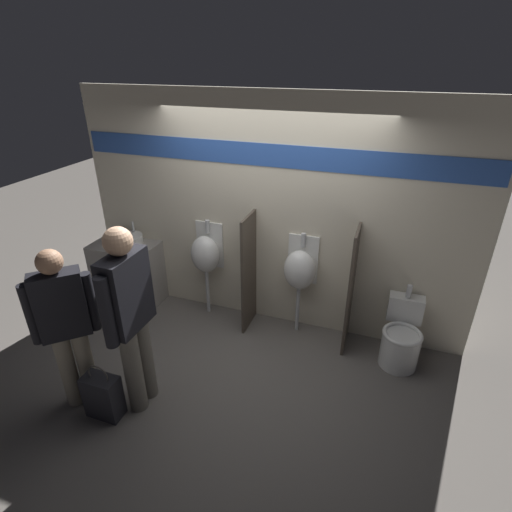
{
  "coord_description": "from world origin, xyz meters",
  "views": [
    {
      "loc": [
        1.28,
        -3.45,
        3.0
      ],
      "look_at": [
        0.0,
        0.17,
        1.05
      ],
      "focal_mm": 28.0,
      "sensor_mm": 36.0,
      "label": 1
    }
  ],
  "objects_px": {
    "cell_phone": "(135,250)",
    "sink_basin": "(129,239)",
    "toilet": "(401,340)",
    "shopping_bag": "(103,396)",
    "urinal_far": "(300,270)",
    "person_in_vest": "(130,314)",
    "person_with_lanyard": "(66,324)",
    "urinal_near_counter": "(206,254)"
  },
  "relations": [
    {
      "from": "cell_phone",
      "to": "sink_basin",
      "type": "bearing_deg",
      "value": 141.21
    },
    {
      "from": "toilet",
      "to": "shopping_bag",
      "type": "xyz_separation_m",
      "value": [
        -2.53,
        -1.66,
        -0.06
      ]
    },
    {
      "from": "urinal_far",
      "to": "person_in_vest",
      "type": "distance_m",
      "value": 1.94
    },
    {
      "from": "cell_phone",
      "to": "urinal_far",
      "type": "xyz_separation_m",
      "value": [
        2.03,
        0.23,
        -0.02
      ]
    },
    {
      "from": "cell_phone",
      "to": "person_in_vest",
      "type": "bearing_deg",
      "value": -56.01
    },
    {
      "from": "toilet",
      "to": "shopping_bag",
      "type": "distance_m",
      "value": 3.03
    },
    {
      "from": "person_with_lanyard",
      "to": "shopping_bag",
      "type": "relative_size",
      "value": 2.78
    },
    {
      "from": "urinal_far",
      "to": "toilet",
      "type": "xyz_separation_m",
      "value": [
        1.18,
        -0.18,
        -0.54
      ]
    },
    {
      "from": "cell_phone",
      "to": "shopping_bag",
      "type": "height_order",
      "value": "cell_phone"
    },
    {
      "from": "cell_phone",
      "to": "urinal_near_counter",
      "type": "xyz_separation_m",
      "value": [
        0.85,
        0.23,
        -0.02
      ]
    },
    {
      "from": "urinal_near_counter",
      "to": "person_in_vest",
      "type": "relative_size",
      "value": 0.68
    },
    {
      "from": "person_with_lanyard",
      "to": "urinal_far",
      "type": "bearing_deg",
      "value": 2.91
    },
    {
      "from": "person_in_vest",
      "to": "person_with_lanyard",
      "type": "height_order",
      "value": "person_in_vest"
    },
    {
      "from": "urinal_far",
      "to": "person_with_lanyard",
      "type": "relative_size",
      "value": 0.77
    },
    {
      "from": "toilet",
      "to": "person_in_vest",
      "type": "xyz_separation_m",
      "value": [
        -2.29,
        -1.4,
        0.72
      ]
    },
    {
      "from": "person_with_lanyard",
      "to": "cell_phone",
      "type": "bearing_deg",
      "value": 59.43
    },
    {
      "from": "person_with_lanyard",
      "to": "shopping_bag",
      "type": "distance_m",
      "value": 0.74
    },
    {
      "from": "shopping_bag",
      "to": "urinal_far",
      "type": "bearing_deg",
      "value": 53.72
    },
    {
      "from": "sink_basin",
      "to": "person_with_lanyard",
      "type": "relative_size",
      "value": 0.22
    },
    {
      "from": "sink_basin",
      "to": "person_with_lanyard",
      "type": "bearing_deg",
      "value": -71.92
    },
    {
      "from": "shopping_bag",
      "to": "cell_phone",
      "type": "bearing_deg",
      "value": 112.62
    },
    {
      "from": "person_in_vest",
      "to": "person_with_lanyard",
      "type": "xyz_separation_m",
      "value": [
        -0.55,
        -0.19,
        -0.11
      ]
    },
    {
      "from": "toilet",
      "to": "shopping_bag",
      "type": "relative_size",
      "value": 1.45
    },
    {
      "from": "cell_phone",
      "to": "shopping_bag",
      "type": "bearing_deg",
      "value": -67.38
    },
    {
      "from": "cell_phone",
      "to": "shopping_bag",
      "type": "xyz_separation_m",
      "value": [
        0.67,
        -1.62,
        -0.62
      ]
    },
    {
      "from": "sink_basin",
      "to": "person_in_vest",
      "type": "height_order",
      "value": "person_in_vest"
    },
    {
      "from": "urinal_near_counter",
      "to": "urinal_far",
      "type": "xyz_separation_m",
      "value": [
        1.18,
        0.0,
        0.0
      ]
    },
    {
      "from": "person_in_vest",
      "to": "sink_basin",
      "type": "bearing_deg",
      "value": 36.78
    },
    {
      "from": "person_in_vest",
      "to": "shopping_bag",
      "type": "bearing_deg",
      "value": 138.71
    },
    {
      "from": "cell_phone",
      "to": "urinal_near_counter",
      "type": "relative_size",
      "value": 0.11
    },
    {
      "from": "sink_basin",
      "to": "toilet",
      "type": "relative_size",
      "value": 0.42
    },
    {
      "from": "urinal_far",
      "to": "toilet",
      "type": "distance_m",
      "value": 1.31
    },
    {
      "from": "shopping_bag",
      "to": "urinal_near_counter",
      "type": "bearing_deg",
      "value": 84.48
    },
    {
      "from": "toilet",
      "to": "urinal_far",
      "type": "bearing_deg",
      "value": 171.24
    },
    {
      "from": "sink_basin",
      "to": "person_in_vest",
      "type": "relative_size",
      "value": 0.19
    },
    {
      "from": "person_in_vest",
      "to": "cell_phone",
      "type": "bearing_deg",
      "value": 34.5
    },
    {
      "from": "cell_phone",
      "to": "urinal_far",
      "type": "relative_size",
      "value": 0.11
    },
    {
      "from": "toilet",
      "to": "shopping_bag",
      "type": "height_order",
      "value": "toilet"
    },
    {
      "from": "cell_phone",
      "to": "person_with_lanyard",
      "type": "bearing_deg",
      "value": -76.92
    },
    {
      "from": "person_in_vest",
      "to": "person_with_lanyard",
      "type": "bearing_deg",
      "value": 109.02
    },
    {
      "from": "cell_phone",
      "to": "toilet",
      "type": "xyz_separation_m",
      "value": [
        3.2,
        0.05,
        -0.56
      ]
    },
    {
      "from": "toilet",
      "to": "shopping_bag",
      "type": "bearing_deg",
      "value": -146.67
    }
  ]
}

